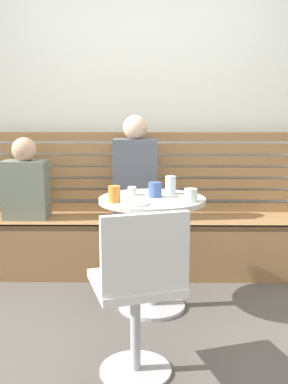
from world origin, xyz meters
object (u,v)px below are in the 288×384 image
(white_chair, at_px, (139,289))
(cup_glass_short, at_px, (191,195))
(cup_espresso_small, at_px, (132,191))
(cup_tumbler_orange, at_px, (114,194))
(person_child_left, at_px, (26,183))
(plate_small, at_px, (135,203))
(cafe_table, at_px, (152,231))
(person_adult, at_px, (135,173))
(cup_mug_blue, at_px, (155,190))
(cup_glass_tall, at_px, (171,185))
(booth_bench, at_px, (138,244))

(white_chair, bearing_deg, cup_glass_short, 66.55)
(cup_espresso_small, bearing_deg, white_chair, -85.95)
(cup_espresso_small, height_order, cup_tumbler_orange, cup_tumbler_orange)
(white_chair, distance_m, person_child_left, 1.77)
(cup_espresso_small, relative_size, plate_small, 0.33)
(cafe_table, relative_size, person_adult, 0.92)
(cup_tumbler_orange, xyz_separation_m, plate_small, (0.13, -0.06, -0.04))
(cup_glass_short, height_order, cup_mug_blue, cup_mug_blue)
(white_chair, bearing_deg, cup_glass_tall, 78.58)
(booth_bench, bearing_deg, cup_glass_short, -67.09)
(person_adult, xyz_separation_m, cup_tumbler_orange, (-0.10, -0.83, -0.01))
(person_child_left, relative_size, cup_espresso_small, 11.44)
(cafe_table, relative_size, white_chair, 0.87)
(cup_glass_tall, relative_size, plate_small, 0.71)
(white_chair, bearing_deg, cup_espresso_small, 94.05)
(cafe_table, xyz_separation_m, plate_small, (-0.10, -0.21, 0.23))
(cup_glass_short, bearing_deg, person_child_left, 147.03)
(booth_bench, xyz_separation_m, cup_espresso_small, (-0.03, -0.59, 0.55))
(cup_glass_tall, distance_m, cup_mug_blue, 0.15)
(booth_bench, xyz_separation_m, person_child_left, (-0.88, -0.01, 0.50))
(person_adult, bearing_deg, cup_tumbler_orange, -97.12)
(white_chair, xyz_separation_m, cup_glass_tall, (0.19, 0.94, 0.34))
(cafe_table, relative_size, cup_mug_blue, 7.79)
(cafe_table, xyz_separation_m, white_chair, (-0.07, -0.81, -0.05))
(booth_bench, height_order, plate_small, plate_small)
(cup_glass_short, distance_m, plate_small, 0.35)
(person_child_left, xyz_separation_m, cup_mug_blue, (1.01, -0.65, 0.07))
(cup_tumbler_orange, height_order, cup_glass_short, cup_tumbler_orange)
(person_adult, relative_size, cup_mug_blue, 8.51)
(cafe_table, height_order, plate_small, plate_small)
(plate_small, bearing_deg, cup_tumbler_orange, 153.82)
(cup_tumbler_orange, bearing_deg, cup_glass_tall, 38.23)
(cup_tumbler_orange, bearing_deg, booth_bench, 81.55)
(white_chair, bearing_deg, cafe_table, 85.28)
(person_adult, xyz_separation_m, plate_small, (0.02, -0.89, -0.06))
(person_adult, distance_m, cup_glass_tall, 0.61)
(cafe_table, distance_m, cup_mug_blue, 0.27)
(person_child_left, bearing_deg, cup_mug_blue, -32.80)
(cup_glass_tall, xyz_separation_m, cup_glass_short, (0.11, -0.25, -0.02))
(person_adult, relative_size, cup_glass_tall, 6.74)
(cup_glass_tall, height_order, cup_tumbler_orange, cup_glass_tall)
(white_chair, bearing_deg, cup_tumbler_orange, 103.73)
(cup_glass_tall, bearing_deg, cup_espresso_small, -171.45)
(person_adult, bearing_deg, cup_glass_tall, -65.75)
(booth_bench, relative_size, person_adult, 3.34)
(cup_glass_tall, distance_m, cup_tumbler_orange, 0.45)
(booth_bench, relative_size, plate_small, 15.88)
(cafe_table, bearing_deg, cup_tumbler_orange, -147.28)
(cup_glass_tall, xyz_separation_m, cup_mug_blue, (-0.10, -0.11, -0.01))
(cafe_table, height_order, person_child_left, person_child_left)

